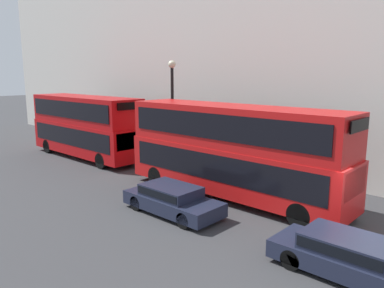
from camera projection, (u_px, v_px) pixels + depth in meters
ground_plane at (364, 253)px, 12.34m from camera, size 200.00×200.00×0.00m
bus_leading at (232, 148)px, 17.51m from camera, size 2.59×11.40×4.39m
bus_second_in_queue at (85, 124)px, 26.00m from camera, size 2.59×10.19×4.29m
car_dark_sedan at (349, 255)px, 10.84m from camera, size 1.79×4.56×1.22m
car_hatchback at (172, 199)px, 15.77m from camera, size 1.82×4.46×1.21m
street_lamp at (172, 104)px, 22.28m from camera, size 0.44×0.44×6.59m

